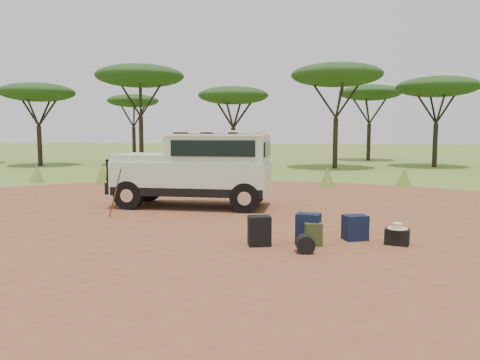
# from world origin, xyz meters

# --- Properties ---
(ground) EXTENTS (140.00, 140.00, 0.00)m
(ground) POSITION_xyz_m (0.00, 0.00, 0.00)
(ground) COLOR olive
(ground) RESTS_ON ground
(dirt_clearing) EXTENTS (23.00, 23.00, 0.01)m
(dirt_clearing) POSITION_xyz_m (0.00, 0.00, 0.00)
(dirt_clearing) COLOR brown
(dirt_clearing) RESTS_ON ground
(grass_fringe) EXTENTS (36.60, 1.60, 0.90)m
(grass_fringe) POSITION_xyz_m (0.12, 8.67, 0.40)
(grass_fringe) COLOR olive
(grass_fringe) RESTS_ON ground
(acacia_treeline) EXTENTS (46.70, 13.20, 6.26)m
(acacia_treeline) POSITION_xyz_m (0.75, 19.81, 4.87)
(acacia_treeline) COLOR black
(acacia_treeline) RESTS_ON ground
(safari_vehicle) EXTENTS (4.58, 1.98, 2.18)m
(safari_vehicle) POSITION_xyz_m (-0.95, 3.27, 1.05)
(safari_vehicle) COLOR beige
(safari_vehicle) RESTS_ON ground
(walking_staff) EXTENTS (0.46, 0.24, 1.25)m
(walking_staff) POSITION_xyz_m (-2.61, 1.29, 0.62)
(walking_staff) COLOR brown
(walking_staff) RESTS_ON ground
(backpack_black) EXTENTS (0.48, 0.40, 0.57)m
(backpack_black) POSITION_xyz_m (1.16, -1.07, 0.28)
(backpack_black) COLOR black
(backpack_black) RESTS_ON ground
(backpack_navy) EXTENTS (0.51, 0.41, 0.59)m
(backpack_navy) POSITION_xyz_m (2.08, -0.78, 0.29)
(backpack_navy) COLOR #111736
(backpack_navy) RESTS_ON ground
(backpack_olive) EXTENTS (0.35, 0.28, 0.44)m
(backpack_olive) POSITION_xyz_m (2.17, -0.97, 0.22)
(backpack_olive) COLOR #3F4921
(backpack_olive) RESTS_ON ground
(duffel_navy) EXTENTS (0.53, 0.46, 0.50)m
(duffel_navy) POSITION_xyz_m (3.01, -0.38, 0.25)
(duffel_navy) COLOR #111736
(duffel_navy) RESTS_ON ground
(hard_case) EXTENTS (0.51, 0.43, 0.31)m
(hard_case) POSITION_xyz_m (3.76, -0.67, 0.16)
(hard_case) COLOR black
(hard_case) RESTS_ON ground
(stuff_sack) EXTENTS (0.36, 0.36, 0.32)m
(stuff_sack) POSITION_xyz_m (2.01, -1.48, 0.16)
(stuff_sack) COLOR black
(stuff_sack) RESTS_ON ground
(safari_hat) EXTENTS (0.39, 0.39, 0.11)m
(safari_hat) POSITION_xyz_m (3.76, -0.67, 0.35)
(safari_hat) COLOR beige
(safari_hat) RESTS_ON hard_case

